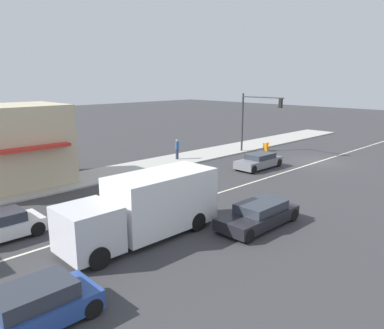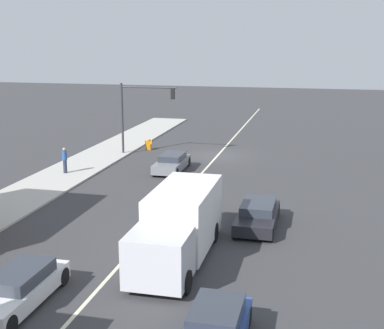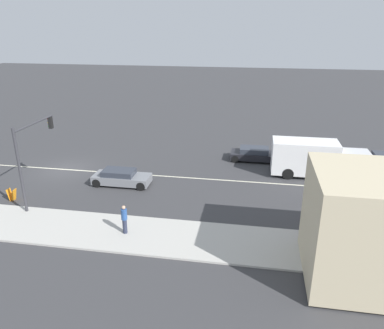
{
  "view_description": "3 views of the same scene",
  "coord_description": "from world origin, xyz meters",
  "px_view_note": "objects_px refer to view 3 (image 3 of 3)",
  "views": [
    {
      "loc": [
        -15.08,
        30.2,
        7.09
      ],
      "look_at": [
        1.48,
        14.01,
        1.76
      ],
      "focal_mm": 35.0,
      "sensor_mm": 36.0,
      "label": 1
    },
    {
      "loc": [
        -7.66,
        41.1,
        9.12
      ],
      "look_at": [
        -0.46,
        10.79,
        1.77
      ],
      "focal_mm": 50.0,
      "sensor_mm": 36.0,
      "label": 2
    },
    {
      "loc": [
        27.11,
        15.54,
        11.61
      ],
      "look_at": [
        0.94,
        11.0,
        1.52
      ],
      "focal_mm": 35.0,
      "sensor_mm": 36.0,
      "label": 3
    }
  ],
  "objects_px": {
    "suv_grey": "(121,177)",
    "pedestrian": "(124,219)",
    "sedan_dark": "(256,154)",
    "traffic_signal_main": "(30,149)",
    "warning_aframe_sign": "(12,195)",
    "delivery_truck": "(316,159)"
  },
  "relations": [
    {
      "from": "pedestrian",
      "to": "sedan_dark",
      "type": "relative_size",
      "value": 0.39
    },
    {
      "from": "suv_grey",
      "to": "traffic_signal_main",
      "type": "bearing_deg",
      "value": -49.21
    },
    {
      "from": "traffic_signal_main",
      "to": "pedestrian",
      "type": "xyz_separation_m",
      "value": [
        2.94,
        7.25,
        -2.85
      ]
    },
    {
      "from": "traffic_signal_main",
      "to": "delivery_truck",
      "type": "xyz_separation_m",
      "value": [
        -8.32,
        19.28,
        -2.43
      ]
    },
    {
      "from": "pedestrian",
      "to": "warning_aframe_sign",
      "type": "height_order",
      "value": "pedestrian"
    },
    {
      "from": "sedan_dark",
      "to": "delivery_truck",
      "type": "bearing_deg",
      "value": 59.22
    },
    {
      "from": "delivery_truck",
      "to": "sedan_dark",
      "type": "bearing_deg",
      "value": -120.78
    },
    {
      "from": "traffic_signal_main",
      "to": "suv_grey",
      "type": "distance_m",
      "value": 6.86
    },
    {
      "from": "traffic_signal_main",
      "to": "delivery_truck",
      "type": "relative_size",
      "value": 0.75
    },
    {
      "from": "suv_grey",
      "to": "sedan_dark",
      "type": "bearing_deg",
      "value": 125.67
    },
    {
      "from": "warning_aframe_sign",
      "to": "delivery_truck",
      "type": "height_order",
      "value": "delivery_truck"
    },
    {
      "from": "traffic_signal_main",
      "to": "sedan_dark",
      "type": "bearing_deg",
      "value": 127.35
    },
    {
      "from": "sedan_dark",
      "to": "suv_grey",
      "type": "xyz_separation_m",
      "value": [
        7.2,
        -10.03,
        0.0
      ]
    },
    {
      "from": "warning_aframe_sign",
      "to": "sedan_dark",
      "type": "distance_m",
      "value": 19.95
    },
    {
      "from": "sedan_dark",
      "to": "suv_grey",
      "type": "height_order",
      "value": "suv_grey"
    },
    {
      "from": "traffic_signal_main",
      "to": "delivery_truck",
      "type": "height_order",
      "value": "traffic_signal_main"
    },
    {
      "from": "suv_grey",
      "to": "pedestrian",
      "type": "bearing_deg",
      "value": 21.5
    },
    {
      "from": "traffic_signal_main",
      "to": "sedan_dark",
      "type": "relative_size",
      "value": 1.23
    },
    {
      "from": "traffic_signal_main",
      "to": "warning_aframe_sign",
      "type": "distance_m",
      "value": 4.02
    },
    {
      "from": "pedestrian",
      "to": "sedan_dark",
      "type": "bearing_deg",
      "value": 152.47
    },
    {
      "from": "warning_aframe_sign",
      "to": "delivery_truck",
      "type": "distance_m",
      "value": 22.87
    },
    {
      "from": "warning_aframe_sign",
      "to": "suv_grey",
      "type": "xyz_separation_m",
      "value": [
        -3.86,
        6.57,
        0.17
      ]
    }
  ]
}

